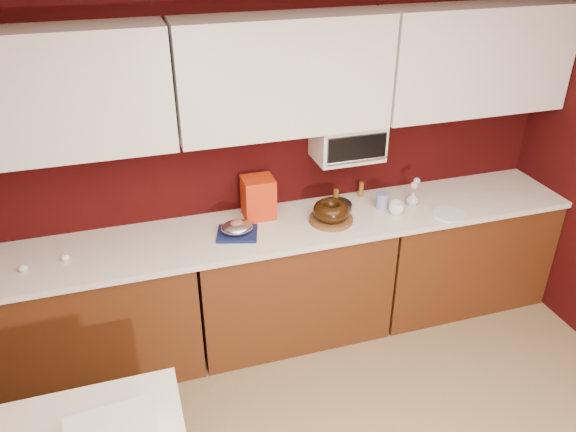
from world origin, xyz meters
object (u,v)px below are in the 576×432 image
(toaster_oven, at_px, (347,140))
(blue_jar, at_px, (382,200))
(foil_ham_nest, at_px, (237,227))
(bundt_cake, at_px, (331,211))
(pandoro_box, at_px, (258,197))
(coffee_mug, at_px, (396,207))
(flower_vase, at_px, (413,197))

(toaster_oven, distance_m, blue_jar, 0.50)
(toaster_oven, xyz_separation_m, foil_ham_nest, (-0.82, -0.20, -0.42))
(bundt_cake, relative_size, blue_jar, 2.21)
(foil_ham_nest, height_order, blue_jar, blue_jar)
(pandoro_box, xyz_separation_m, coffee_mug, (0.90, -0.25, -0.09))
(pandoro_box, relative_size, coffee_mug, 2.79)
(pandoro_box, distance_m, coffee_mug, 0.94)
(blue_jar, relative_size, flower_vase, 1.00)
(bundt_cake, relative_size, coffee_mug, 2.42)
(flower_vase, bearing_deg, bundt_cake, -175.10)
(toaster_oven, distance_m, foil_ham_nest, 0.94)
(foil_ham_nest, xyz_separation_m, pandoro_box, (0.20, 0.20, 0.09))
(toaster_oven, height_order, pandoro_box, toaster_oven)
(toaster_oven, bearing_deg, foil_ham_nest, -166.29)
(coffee_mug, distance_m, blue_jar, 0.12)
(pandoro_box, distance_m, blue_jar, 0.87)
(foil_ham_nest, height_order, pandoro_box, pandoro_box)
(blue_jar, distance_m, flower_vase, 0.22)
(flower_vase, bearing_deg, pandoro_box, 171.47)
(toaster_oven, height_order, bundt_cake, toaster_oven)
(pandoro_box, height_order, blue_jar, pandoro_box)
(toaster_oven, relative_size, blue_jar, 4.08)
(coffee_mug, bearing_deg, pandoro_box, 164.68)
(bundt_cake, bearing_deg, foil_ham_nest, 178.91)
(foil_ham_nest, bearing_deg, toaster_oven, 13.71)
(flower_vase, bearing_deg, toaster_oven, 160.69)
(toaster_oven, bearing_deg, bundt_cake, -130.60)
(toaster_oven, xyz_separation_m, blue_jar, (0.23, -0.13, -0.42))
(foil_ham_nest, height_order, flower_vase, flower_vase)
(flower_vase, bearing_deg, foil_ham_nest, -178.10)
(coffee_mug, height_order, blue_jar, blue_jar)
(toaster_oven, distance_m, coffee_mug, 0.56)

